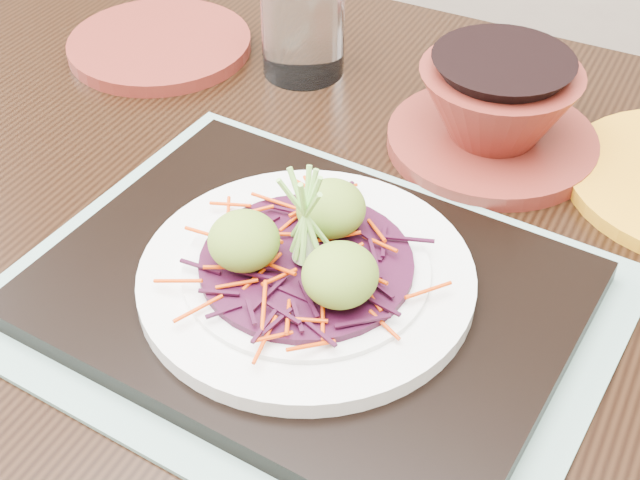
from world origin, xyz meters
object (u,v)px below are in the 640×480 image
at_px(water_glass, 303,18).
at_px(terracotta_bowl_set, 496,114).
at_px(white_plate, 307,276).
at_px(terracotta_side_plate, 160,44).
at_px(dining_table, 334,369).
at_px(serving_tray, 307,292).

height_order(water_glass, terracotta_bowl_set, water_glass).
relative_size(white_plate, terracotta_side_plate, 1.26).
relative_size(white_plate, terracotta_bowl_set, 1.01).
bearing_deg(dining_table, terracotta_bowl_set, 76.86).
bearing_deg(dining_table, white_plate, -95.59).
height_order(dining_table, water_glass, water_glass).
height_order(dining_table, terracotta_side_plate, terracotta_side_plate).
height_order(dining_table, white_plate, white_plate).
bearing_deg(terracotta_bowl_set, dining_table, -102.94).
xyz_separation_m(dining_table, water_glass, (-0.16, 0.25, 0.16)).
height_order(serving_tray, white_plate, white_plate).
distance_m(terracotta_side_plate, water_glass, 0.16).
xyz_separation_m(dining_table, terracotta_side_plate, (-0.31, 0.21, 0.11)).
bearing_deg(white_plate, terracotta_bowl_set, 78.19).
bearing_deg(white_plate, terracotta_side_plate, 140.38).
bearing_deg(dining_table, terracotta_side_plate, 144.92).
bearing_deg(terracotta_side_plate, dining_table, -34.88).
height_order(serving_tray, terracotta_bowl_set, terracotta_bowl_set).
relative_size(terracotta_side_plate, terracotta_bowl_set, 0.80).
relative_size(dining_table, white_plate, 5.55).
bearing_deg(dining_table, water_glass, 122.73).
relative_size(dining_table, terracotta_side_plate, 6.98).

